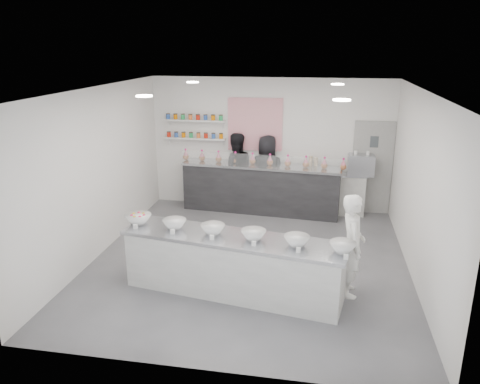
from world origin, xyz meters
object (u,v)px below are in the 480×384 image
Objects in this scene: back_bar at (261,188)px; espresso_ledge at (336,194)px; woman_prep at (352,245)px; staff_right at (267,172)px; prep_counter at (233,265)px; espresso_machine at (361,165)px; staff_left at (235,170)px.

espresso_ledge is (1.70, 0.18, -0.09)m from back_bar.
woman_prep is at bearing -87.72° from espresso_ledge.
espresso_ledge is at bearing -174.53° from staff_right.
espresso_ledge is 0.78× the size of woman_prep.
prep_counter is at bearing -112.45° from espresso_ledge.
espresso_machine is 2.84m from staff_left.
woman_prep is 4.46m from staff_left.
staff_right is (-1.60, 0.07, 0.40)m from espresso_ledge.
staff_left is (-0.71, 4.00, 0.41)m from prep_counter.
espresso_ledge is 0.72× the size of staff_right.
staff_left is 0.74m from staff_right.
staff_left is (-0.63, 0.25, 0.33)m from back_bar.
woman_prep is 0.91× the size of staff_left.
staff_left reaches higher than espresso_machine.
prep_counter is 1.95× the size of staff_left.
back_bar is 2.85× the size of espresso_ledge.
staff_right is at bearing 161.90° from staff_left.
back_bar reaches higher than prep_counter.
staff_right reaches higher than prep_counter.
espresso_machine is at bearing 9.40° from back_bar.
prep_counter is at bearing -84.15° from back_bar.
espresso_ledge is at bearing 180.00° from espresso_machine.
espresso_ledge is 1.65m from staff_right.
back_bar is 3.92m from woman_prep.
staff_left is (-2.82, 0.07, -0.27)m from espresso_machine.
prep_counter is 4.08m from staff_left.
staff_left reaches higher than staff_right.
staff_left is (-2.33, 0.07, 0.41)m from espresso_ledge.
espresso_ledge is 0.71× the size of staff_left.
prep_counter is 3.75m from back_bar.
woman_prep reaches higher than espresso_ledge.
prep_counter is 4.25m from espresso_ledge.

